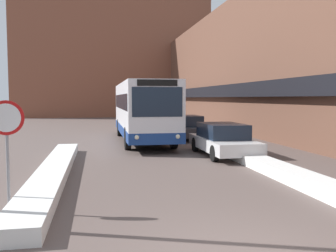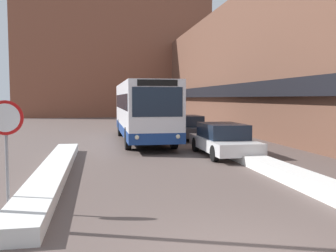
# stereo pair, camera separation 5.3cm
# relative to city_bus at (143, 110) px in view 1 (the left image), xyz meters

# --- Properties ---
(building_row_right) EXTENTS (5.50, 60.00, 9.88)m
(building_row_right) POSITION_rel_city_bus_xyz_m (9.60, 7.64, 3.09)
(building_row_right) COLOR brown
(building_row_right) RESTS_ON ground_plane
(building_backdrop_far) EXTENTS (26.00, 8.00, 16.16)m
(building_backdrop_far) POSITION_rel_city_bus_xyz_m (-0.37, 31.74, 6.25)
(building_backdrop_far) COLOR brown
(building_backdrop_far) RESTS_ON ground_plane
(snow_bank_left) EXTENTS (0.90, 11.76, 0.35)m
(snow_bank_left) POSITION_rel_city_bus_xyz_m (-3.97, -9.27, -1.65)
(snow_bank_left) COLOR silver
(snow_bank_left) RESTS_ON ground_plane
(snow_bank_right) EXTENTS (0.90, 10.53, 0.36)m
(snow_bank_right) POSITION_rel_city_bus_xyz_m (3.23, -9.85, -1.65)
(snow_bank_right) COLOR silver
(snow_bank_right) RESTS_ON ground_plane
(city_bus) EXTENTS (2.57, 11.12, 3.36)m
(city_bus) POSITION_rel_city_bus_xyz_m (0.00, 0.00, 0.00)
(city_bus) COLOR silver
(city_bus) RESTS_ON ground_plane
(parked_car_front) EXTENTS (1.93, 4.75, 1.40)m
(parked_car_front) POSITION_rel_city_bus_xyz_m (2.83, -5.99, -1.11)
(parked_car_front) COLOR silver
(parked_car_front) RESTS_ON ground_plane
(parked_car_middle) EXTENTS (1.94, 4.26, 1.44)m
(parked_car_middle) POSITION_rel_city_bus_xyz_m (2.83, 0.93, -1.11)
(parked_car_middle) COLOR #38383D
(parked_car_middle) RESTS_ON ground_plane
(stop_sign) EXTENTS (0.76, 0.08, 2.47)m
(stop_sign) POSITION_rel_city_bus_xyz_m (-4.52, -12.96, -0.03)
(stop_sign) COLOR gray
(stop_sign) RESTS_ON ground_plane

